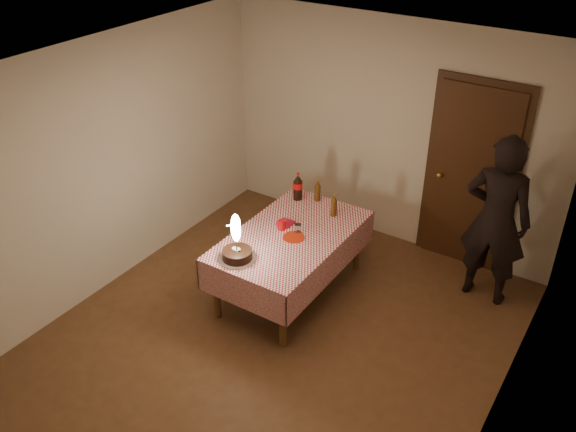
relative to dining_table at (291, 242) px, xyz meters
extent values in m
cube|color=brown|center=(0.28, -0.68, -0.62)|extent=(4.00, 4.50, 0.01)
cube|color=beige|center=(0.28, 1.57, 0.68)|extent=(4.00, 0.04, 2.60)
cube|color=beige|center=(0.28, -2.93, 0.68)|extent=(4.00, 0.04, 2.60)
cube|color=beige|center=(-1.72, -0.68, 0.68)|extent=(0.04, 4.50, 2.60)
cube|color=beige|center=(2.28, -0.68, 0.68)|extent=(0.04, 4.50, 2.60)
cube|color=silver|center=(0.28, -0.68, 1.98)|extent=(4.00, 4.50, 0.04)
cube|color=#472814|center=(1.28, 1.54, 0.41)|extent=(0.85, 0.05, 2.05)
sphere|color=#B28C33|center=(0.96, 1.49, 0.38)|extent=(0.06, 0.06, 0.06)
cube|color=brown|center=(0.00, 0.00, 0.06)|extent=(0.90, 1.60, 0.04)
cylinder|color=brown|center=(-0.39, -0.74, -0.29)|extent=(0.07, 0.07, 0.66)
cylinder|color=brown|center=(0.39, -0.74, -0.29)|extent=(0.07, 0.07, 0.66)
cylinder|color=brown|center=(-0.39, 0.74, -0.29)|extent=(0.07, 0.07, 0.66)
cylinder|color=brown|center=(0.39, 0.74, -0.29)|extent=(0.07, 0.07, 0.66)
cube|color=white|center=(0.00, 0.00, 0.09)|extent=(1.02, 1.72, 0.01)
cube|color=white|center=(0.00, -0.85, -0.09)|extent=(1.02, 0.01, 0.34)
cube|color=white|center=(0.00, 0.85, -0.09)|extent=(1.02, 0.01, 0.34)
cube|color=white|center=(-0.50, 0.00, -0.09)|extent=(0.01, 1.72, 0.34)
cube|color=white|center=(0.50, 0.00, -0.09)|extent=(0.01, 1.72, 0.34)
cylinder|color=white|center=(-0.19, -0.63, 0.10)|extent=(0.36, 0.36, 0.01)
cylinder|color=black|center=(-0.19, -0.63, 0.15)|extent=(0.28, 0.28, 0.09)
cylinder|color=white|center=(-0.21, -0.62, 0.19)|extent=(0.07, 0.07, 0.00)
sphere|color=red|center=(-0.16, -0.64, 0.20)|extent=(0.02, 0.02, 0.02)
cube|color=#19721E|center=(-0.14, -0.65, 0.19)|extent=(0.02, 0.01, 0.00)
cube|color=#19721E|center=(-0.17, -0.66, 0.19)|extent=(0.01, 0.02, 0.00)
cylinder|color=#262628|center=(-0.19, -0.63, 0.25)|extent=(0.01, 0.01, 0.12)
ellipsoid|color=#FFF2BF|center=(-0.19, -0.63, 0.44)|extent=(0.09, 0.09, 0.29)
sphere|color=white|center=(-0.19, -0.63, 0.33)|extent=(0.04, 0.04, 0.04)
cylinder|color=#B7240C|center=(0.06, -0.04, 0.10)|extent=(0.22, 0.22, 0.01)
cylinder|color=red|center=(-0.13, 0.03, 0.15)|extent=(0.08, 0.08, 0.10)
cylinder|color=silver|center=(0.04, 0.07, 0.14)|extent=(0.07, 0.07, 0.09)
cube|color=#B71430|center=(-0.15, 0.14, 0.11)|extent=(0.15, 0.15, 0.02)
cylinder|color=black|center=(-0.33, 0.65, 0.21)|extent=(0.10, 0.10, 0.22)
cylinder|color=red|center=(-0.33, 0.65, 0.27)|extent=(0.10, 0.10, 0.07)
cone|color=black|center=(-0.33, 0.65, 0.36)|extent=(0.10, 0.10, 0.08)
cylinder|color=red|center=(-0.33, 0.65, 0.40)|extent=(0.03, 0.03, 0.02)
cylinder|color=#51300E|center=(-0.13, 0.74, 0.19)|extent=(0.06, 0.06, 0.18)
cone|color=#51300E|center=(-0.13, 0.74, 0.31)|extent=(0.06, 0.06, 0.06)
cylinder|color=olive|center=(-0.13, 0.74, 0.34)|extent=(0.02, 0.02, 0.02)
cylinder|color=#51300E|center=(0.18, 0.55, 0.19)|extent=(0.06, 0.06, 0.18)
cone|color=#51300E|center=(0.18, 0.55, 0.31)|extent=(0.06, 0.06, 0.06)
cylinder|color=olive|center=(0.18, 0.55, 0.34)|extent=(0.02, 0.02, 0.02)
imported|color=black|center=(1.72, 1.05, 0.29)|extent=(0.67, 0.44, 1.82)
cube|color=black|center=(1.72, 1.18, 0.94)|extent=(0.13, 0.09, 0.10)
cylinder|color=black|center=(1.72, 1.25, 0.94)|extent=(0.08, 0.08, 0.08)
camera|label=1|loc=(2.78, -4.34, 3.40)|focal=38.00mm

